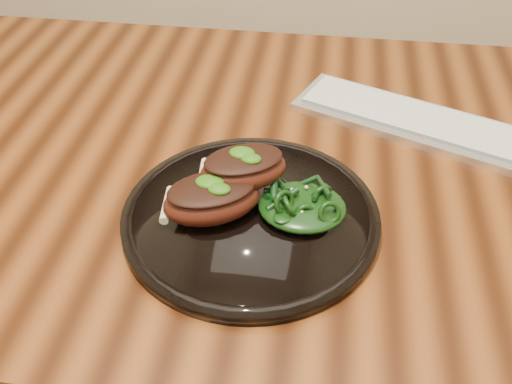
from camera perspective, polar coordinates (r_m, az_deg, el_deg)
desk at (r=0.87m, az=4.77°, el=-0.74°), size 1.60×0.80×0.75m
plate at (r=0.70m, az=-0.53°, el=-2.45°), size 0.32×0.32×0.02m
lamb_chop_front at (r=0.68m, az=-4.52°, el=-0.61°), size 0.14×0.12×0.05m
lamb_chop_back at (r=0.70m, az=-1.33°, el=2.43°), size 0.13×0.11×0.05m
herb_smear at (r=0.75m, az=-2.75°, el=1.86°), size 0.07×0.05×0.00m
greens_heap at (r=0.69m, az=4.67°, el=-1.04°), size 0.11×0.10×0.04m
keyboard at (r=0.91m, az=15.93°, el=6.77°), size 0.40×0.25×0.02m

